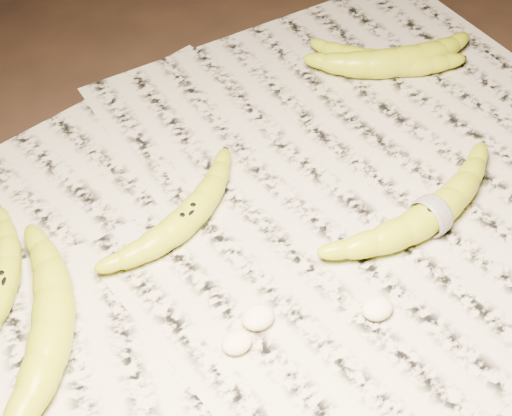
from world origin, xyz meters
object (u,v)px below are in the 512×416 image
banana_left_a (0,287)px  banana_taped (432,213)px  banana_left_b (51,326)px  banana_center (187,216)px  banana_upper_b (396,60)px  banana_upper_a (385,61)px

banana_left_a → banana_taped: 0.45m
banana_left_b → banana_center: size_ratio=1.16×
banana_upper_b → banana_taped: bearing=-101.7°
banana_upper_b → banana_upper_a: bearing=159.4°
banana_left_a → banana_center: size_ratio=0.99×
banana_left_a → banana_taped: (0.43, -0.13, 0.00)m
banana_left_b → banana_upper_a: banana_left_b is taller
banana_left_a → banana_center: banana_center is taller
banana_center → banana_upper_b: (0.36, 0.12, 0.00)m
banana_left_a → banana_left_b: 0.08m
banana_left_a → banana_left_b: (0.03, -0.07, 0.00)m
banana_left_a → banana_upper_b: (0.56, 0.11, 0.00)m
banana_left_a → banana_upper_b: bearing=-48.7°
banana_upper_a → banana_left_a: bearing=-128.2°
banana_taped → banana_upper_a: size_ratio=1.29×
banana_taped → banana_upper_a: 0.27m
banana_upper_b → banana_left_b: bearing=-144.9°
banana_left_b → banana_upper_a: bearing=-45.5°
banana_left_b → banana_taped: banana_left_b is taller
banana_left_a → banana_center: bearing=-61.3°
banana_left_a → banana_upper_b: 0.57m
banana_left_b → banana_upper_a: 0.55m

